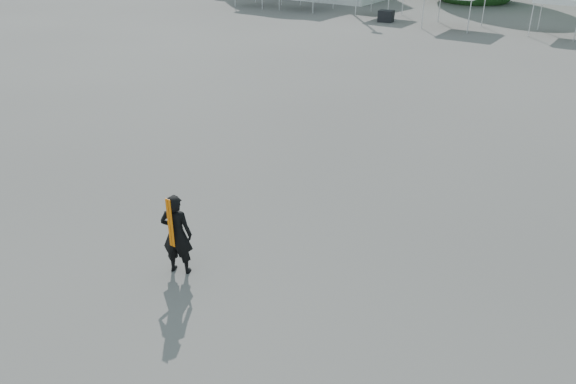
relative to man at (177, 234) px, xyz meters
The scene contains 3 objects.
ground 3.05m from the man, 72.41° to the left, with size 120.00×120.00×0.00m, color #474442.
man is the anchor object (origin of this frame).
crate_west 31.00m from the man, 107.08° to the left, with size 0.98×0.76×0.76m, color black.
Camera 1 is at (6.44, -9.65, 6.74)m, focal length 35.00 mm.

